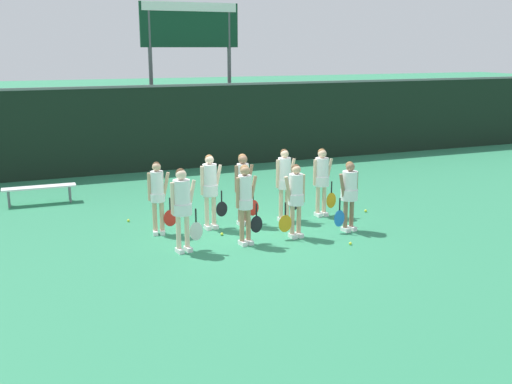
{
  "coord_description": "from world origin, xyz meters",
  "views": [
    {
      "loc": [
        -4.91,
        -12.06,
        4.1
      ],
      "look_at": [
        0.03,
        0.09,
        0.93
      ],
      "focal_mm": 42.0,
      "sensor_mm": 36.0,
      "label": 1
    }
  ],
  "objects_px": {
    "tennis_ball_1": "(350,243)",
    "player_4": "(158,193)",
    "bench_courtside": "(39,189)",
    "player_1": "(245,198)",
    "player_2": "(296,195)",
    "player_3": "(349,190)",
    "tennis_ball_3": "(222,234)",
    "player_8": "(322,176)",
    "player_7": "(285,179)",
    "tennis_ball_4": "(215,220)",
    "scoreboard": "(190,39)",
    "player_0": "(182,203)",
    "player_6": "(243,184)",
    "tennis_ball_0": "(128,221)",
    "player_5": "(210,185)",
    "tennis_ball_2": "(366,211)"
  },
  "relations": [
    {
      "from": "player_1",
      "to": "player_7",
      "type": "relative_size",
      "value": 0.98
    },
    {
      "from": "player_3",
      "to": "tennis_ball_2",
      "type": "relative_size",
      "value": 23.11
    },
    {
      "from": "player_6",
      "to": "player_7",
      "type": "height_order",
      "value": "player_7"
    },
    {
      "from": "scoreboard",
      "to": "player_4",
      "type": "relative_size",
      "value": 3.42
    },
    {
      "from": "player_2",
      "to": "tennis_ball_3",
      "type": "distance_m",
      "value": 1.88
    },
    {
      "from": "scoreboard",
      "to": "tennis_ball_1",
      "type": "bearing_deg",
      "value": -88.49
    },
    {
      "from": "tennis_ball_1",
      "to": "tennis_ball_2",
      "type": "bearing_deg",
      "value": 50.97
    },
    {
      "from": "player_2",
      "to": "player_3",
      "type": "height_order",
      "value": "player_2"
    },
    {
      "from": "player_2",
      "to": "tennis_ball_4",
      "type": "bearing_deg",
      "value": 121.16
    },
    {
      "from": "bench_courtside",
      "to": "player_1",
      "type": "distance_m",
      "value": 6.57
    },
    {
      "from": "player_2",
      "to": "player_3",
      "type": "bearing_deg",
      "value": -4.84
    },
    {
      "from": "scoreboard",
      "to": "player_8",
      "type": "height_order",
      "value": "scoreboard"
    },
    {
      "from": "player_6",
      "to": "tennis_ball_3",
      "type": "bearing_deg",
      "value": -146.96
    },
    {
      "from": "player_2",
      "to": "scoreboard",
      "type": "bearing_deg",
      "value": 82.74
    },
    {
      "from": "player_0",
      "to": "tennis_ball_4",
      "type": "height_order",
      "value": "player_0"
    },
    {
      "from": "tennis_ball_4",
      "to": "player_0",
      "type": "bearing_deg",
      "value": -125.25
    },
    {
      "from": "player_0",
      "to": "player_4",
      "type": "xyz_separation_m",
      "value": [
        -0.19,
        1.36,
        -0.09
      ]
    },
    {
      "from": "bench_courtside",
      "to": "tennis_ball_1",
      "type": "bearing_deg",
      "value": -44.83
    },
    {
      "from": "scoreboard",
      "to": "bench_courtside",
      "type": "xyz_separation_m",
      "value": [
        -5.67,
        -4.78,
        -3.99
      ]
    },
    {
      "from": "tennis_ball_3",
      "to": "tennis_ball_4",
      "type": "xyz_separation_m",
      "value": [
        0.19,
        1.08,
        0.0
      ]
    },
    {
      "from": "player_2",
      "to": "tennis_ball_3",
      "type": "bearing_deg",
      "value": 149.63
    },
    {
      "from": "tennis_ball_4",
      "to": "tennis_ball_3",
      "type": "bearing_deg",
      "value": -100.19
    },
    {
      "from": "bench_courtside",
      "to": "player_3",
      "type": "bearing_deg",
      "value": -38.04
    },
    {
      "from": "player_0",
      "to": "tennis_ball_2",
      "type": "height_order",
      "value": "player_0"
    },
    {
      "from": "player_0",
      "to": "player_7",
      "type": "relative_size",
      "value": 0.99
    },
    {
      "from": "tennis_ball_1",
      "to": "player_4",
      "type": "bearing_deg",
      "value": 147.47
    },
    {
      "from": "player_0",
      "to": "tennis_ball_4",
      "type": "bearing_deg",
      "value": 45.15
    },
    {
      "from": "bench_courtside",
      "to": "player_1",
      "type": "xyz_separation_m",
      "value": [
        3.9,
        -5.26,
        0.6
      ]
    },
    {
      "from": "player_5",
      "to": "tennis_ball_1",
      "type": "bearing_deg",
      "value": -48.92
    },
    {
      "from": "player_3",
      "to": "bench_courtside",
      "type": "bearing_deg",
      "value": 129.89
    },
    {
      "from": "player_3",
      "to": "tennis_ball_2",
      "type": "height_order",
      "value": "player_3"
    },
    {
      "from": "scoreboard",
      "to": "player_6",
      "type": "relative_size",
      "value": 3.32
    },
    {
      "from": "tennis_ball_0",
      "to": "player_3",
      "type": "bearing_deg",
      "value": -29.82
    },
    {
      "from": "player_1",
      "to": "player_7",
      "type": "xyz_separation_m",
      "value": [
        1.52,
        1.32,
        0.02
      ]
    },
    {
      "from": "tennis_ball_1",
      "to": "player_5",
      "type": "bearing_deg",
      "value": 136.45
    },
    {
      "from": "tennis_ball_0",
      "to": "tennis_ball_3",
      "type": "xyz_separation_m",
      "value": [
        1.75,
        -1.86,
        -0.0
      ]
    },
    {
      "from": "player_4",
      "to": "tennis_ball_2",
      "type": "distance_m",
      "value": 5.39
    },
    {
      "from": "bench_courtside",
      "to": "tennis_ball_0",
      "type": "relative_size",
      "value": 28.11
    },
    {
      "from": "player_6",
      "to": "player_3",
      "type": "bearing_deg",
      "value": -40.0
    },
    {
      "from": "player_0",
      "to": "tennis_ball_0",
      "type": "relative_size",
      "value": 25.95
    },
    {
      "from": "tennis_ball_4",
      "to": "scoreboard",
      "type": "bearing_deg",
      "value": 77.29
    },
    {
      "from": "player_3",
      "to": "player_2",
      "type": "bearing_deg",
      "value": 168.14
    },
    {
      "from": "player_0",
      "to": "player_8",
      "type": "distance_m",
      "value": 4.13
    },
    {
      "from": "tennis_ball_3",
      "to": "tennis_ball_1",
      "type": "bearing_deg",
      "value": -35.58
    },
    {
      "from": "player_4",
      "to": "player_8",
      "type": "relative_size",
      "value": 0.97
    },
    {
      "from": "player_7",
      "to": "tennis_ball_3",
      "type": "relative_size",
      "value": 26.83
    },
    {
      "from": "player_0",
      "to": "player_5",
      "type": "relative_size",
      "value": 1.01
    },
    {
      "from": "player_0",
      "to": "tennis_ball_3",
      "type": "height_order",
      "value": "player_0"
    },
    {
      "from": "bench_courtside",
      "to": "tennis_ball_3",
      "type": "distance_m",
      "value": 5.78
    },
    {
      "from": "player_7",
      "to": "tennis_ball_4",
      "type": "xyz_separation_m",
      "value": [
        -1.59,
        0.53,
        -1.0
      ]
    }
  ]
}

